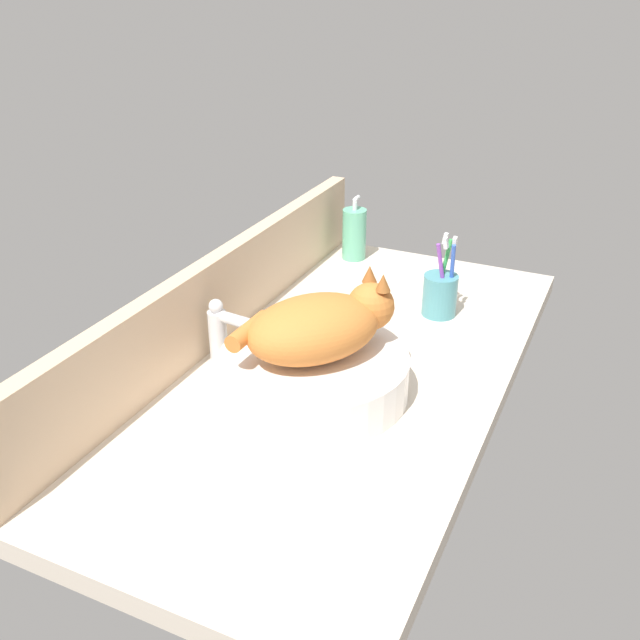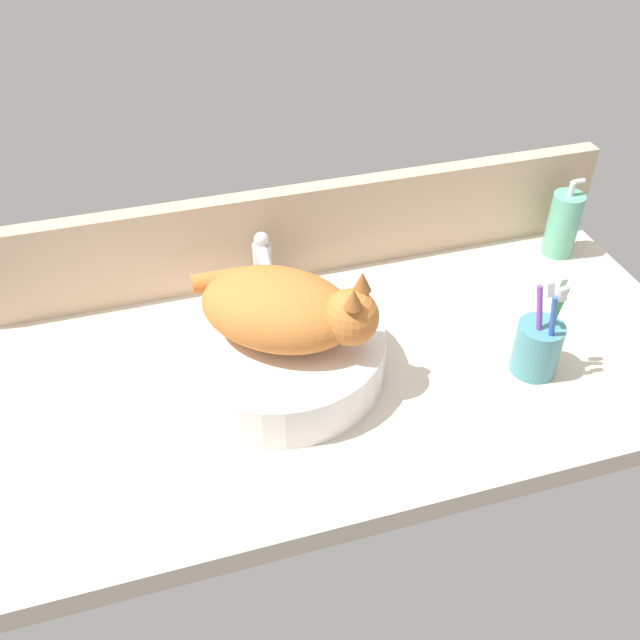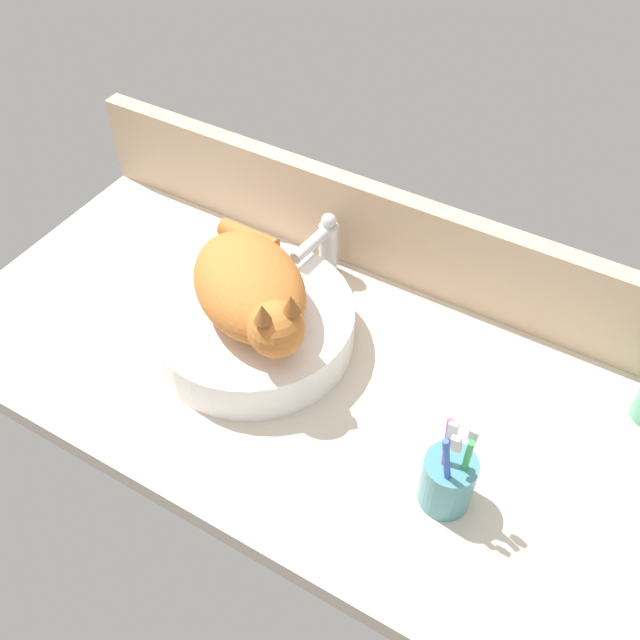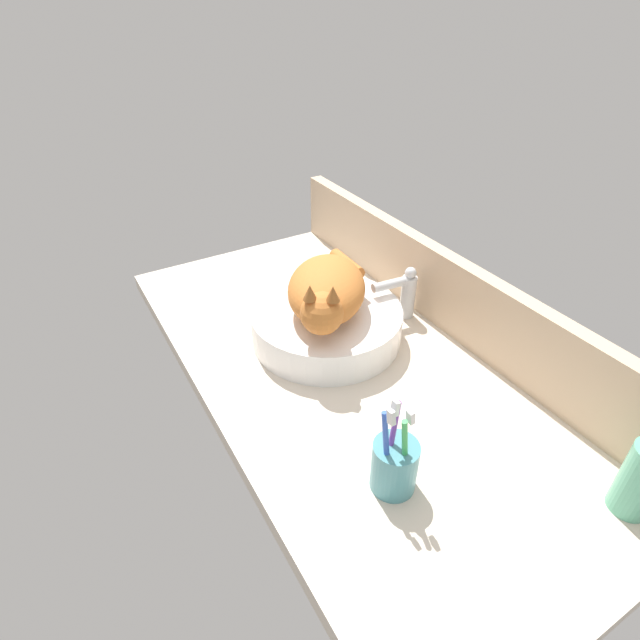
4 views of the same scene
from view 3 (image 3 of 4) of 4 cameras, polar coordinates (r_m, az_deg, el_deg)
The scene contains 6 objects.
ground_plane at distance 121.60cm, azimuth -1.42°, elevation -4.58°, with size 125.03×61.01×4.00cm, color beige.
backsplash_panel at distance 131.33cm, azimuth 5.04°, elevation 7.03°, with size 125.03×3.60×18.29cm, color #CCAD8C.
sink_basin at distance 121.84cm, azimuth -5.37°, elevation -0.38°, with size 34.58×34.58×7.88cm, color white.
cat at distance 113.97cm, azimuth -5.43°, elevation 2.45°, with size 30.22×28.41×14.00cm.
faucet at distance 130.94cm, azimuth 0.39°, elevation 6.03°, with size 3.95×11.86×13.60cm.
toothbrush_cup at distance 103.72cm, azimuth 10.19°, elevation -12.49°, with size 7.62×7.62×18.70cm.
Camera 3 is at (40.40, -63.44, 93.54)cm, focal length 40.00 mm.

